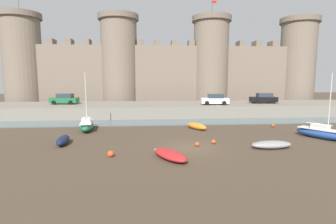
{
  "coord_description": "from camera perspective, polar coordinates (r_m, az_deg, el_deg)",
  "views": [
    {
      "loc": [
        -3.62,
        -21.21,
        5.81
      ],
      "look_at": [
        -1.62,
        4.09,
        2.5
      ],
      "focal_mm": 28.0,
      "sensor_mm": 36.0,
      "label": 1
    }
  ],
  "objects": [
    {
      "name": "ground_plane",
      "position": [
        22.29,
        5.03,
        -7.71
      ],
      "size": [
        160.0,
        160.0,
        0.0
      ],
      "primitive_type": "plane",
      "color": "#4C3D2D"
    },
    {
      "name": "water_channel",
      "position": [
        34.36,
        1.59,
        -2.22
      ],
      "size": [
        80.0,
        4.5,
        0.1
      ],
      "primitive_type": "cube",
      "color": "slate",
      "rests_on": "ground"
    },
    {
      "name": "quay_road",
      "position": [
        41.39,
        0.53,
        0.62
      ],
      "size": [
        65.47,
        10.0,
        1.8
      ],
      "primitive_type": "cube",
      "color": "gray",
      "rests_on": "ground"
    },
    {
      "name": "castle",
      "position": [
        51.7,
        -0.51,
        9.73
      ],
      "size": [
        61.04,
        7.57,
        20.55
      ],
      "color": "#7A6B5B",
      "rests_on": "ground"
    },
    {
      "name": "sailboat_foreground_right",
      "position": [
        29.26,
        30.85,
        -3.97
      ],
      "size": [
        4.11,
        5.26,
        6.27
      ],
      "color": "#234793",
      "rests_on": "ground"
    },
    {
      "name": "rowboat_near_channel_right",
      "position": [
        19.14,
        0.45,
        -9.22
      ],
      "size": [
        3.04,
        3.95,
        0.62
      ],
      "color": "red",
      "rests_on": "ground"
    },
    {
      "name": "rowboat_foreground_left",
      "position": [
        23.47,
        21.6,
        -6.59
      ],
      "size": [
        3.48,
        1.48,
        0.64
      ],
      "color": "gray",
      "rests_on": "ground"
    },
    {
      "name": "rowboat_midflat_centre",
      "position": [
        29.99,
        6.25,
        -3.03
      ],
      "size": [
        2.4,
        3.23,
        0.74
      ],
      "color": "orange",
      "rests_on": "ground"
    },
    {
      "name": "rowboat_midflat_right",
      "position": [
        24.88,
        -21.9,
        -5.68
      ],
      "size": [
        1.18,
        3.04,
        0.76
      ],
      "color": "#141E3D",
      "rests_on": "ground"
    },
    {
      "name": "sailboat_foreground_centre",
      "position": [
        30.52,
        -17.25,
        -2.71
      ],
      "size": [
        2.08,
        4.94,
        6.38
      ],
      "color": "#1E6B47",
      "rests_on": "ground"
    },
    {
      "name": "mooring_buoy_near_channel",
      "position": [
        22.69,
        6.38,
        -6.98
      ],
      "size": [
        0.36,
        0.36,
        0.36
      ],
      "primitive_type": "sphere",
      "color": "#E04C1E",
      "rests_on": "ground"
    },
    {
      "name": "mooring_buoy_near_shore",
      "position": [
        33.57,
        21.9,
        -2.75
      ],
      "size": [
        0.38,
        0.38,
        0.38
      ],
      "primitive_type": "sphere",
      "color": "#E04C1E",
      "rests_on": "ground"
    },
    {
      "name": "mooring_buoy_off_centre",
      "position": [
        23.72,
        9.91,
        -6.4
      ],
      "size": [
        0.37,
        0.37,
        0.37
      ],
      "primitive_type": "sphere",
      "color": "#E04C1E",
      "rests_on": "ground"
    },
    {
      "name": "mooring_buoy_mid_mud",
      "position": [
        20.04,
        -12.39,
        -8.89
      ],
      "size": [
        0.48,
        0.48,
        0.48
      ],
      "primitive_type": "sphere",
      "color": "#E04C1E",
      "rests_on": "ground"
    },
    {
      "name": "car_quay_west",
      "position": [
        40.12,
        10.17,
        2.69
      ],
      "size": [
        4.22,
        2.12,
        1.62
      ],
      "color": "silver",
      "rests_on": "quay_road"
    },
    {
      "name": "car_quay_east",
      "position": [
        44.57,
        20.1,
        2.82
      ],
      "size": [
        4.22,
        2.12,
        1.62
      ],
      "color": "black",
      "rests_on": "quay_road"
    },
    {
      "name": "car_quay_centre_west",
      "position": [
        43.37,
        -21.6,
        2.64
      ],
      "size": [
        4.22,
        2.12,
        1.62
      ],
      "color": "#1E6638",
      "rests_on": "quay_road"
    }
  ]
}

